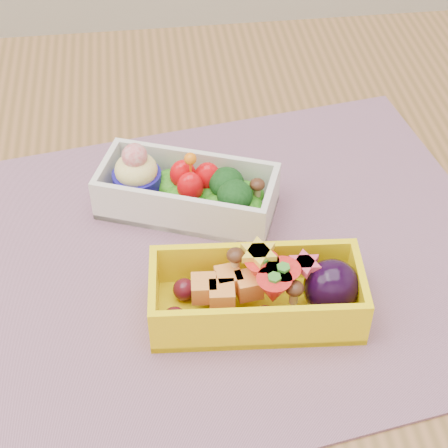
{
  "coord_description": "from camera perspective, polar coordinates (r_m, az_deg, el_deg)",
  "views": [
    {
      "loc": [
        -0.05,
        -0.45,
        1.21
      ],
      "look_at": [
        0.0,
        -0.01,
        0.79
      ],
      "focal_mm": 59.19,
      "sensor_mm": 36.0,
      "label": 1
    }
  ],
  "objects": [
    {
      "name": "bento_white",
      "position": [
        0.67,
        -2.94,
        2.61
      ],
      "size": [
        0.17,
        0.12,
        0.07
      ],
      "rotation": [
        0.0,
        0.0,
        -0.37
      ],
      "color": "silver",
      "rests_on": "placemat"
    },
    {
      "name": "bento_yellow",
      "position": [
        0.58,
        2.91,
        -5.34
      ],
      "size": [
        0.17,
        0.09,
        0.06
      ],
      "rotation": [
        0.0,
        0.0,
        -0.08
      ],
      "color": "yellow",
      "rests_on": "placemat"
    },
    {
      "name": "placemat",
      "position": [
        0.64,
        -0.61,
        -2.88
      ],
      "size": [
        0.55,
        0.45,
        0.0
      ],
      "primitive_type": "cube",
      "rotation": [
        0.0,
        0.0,
        0.15
      ],
      "color": "gray",
      "rests_on": "table"
    },
    {
      "name": "table",
      "position": [
        0.72,
        -0.24,
        -7.55
      ],
      "size": [
        1.2,
        0.8,
        0.75
      ],
      "color": "brown",
      "rests_on": "ground"
    }
  ]
}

